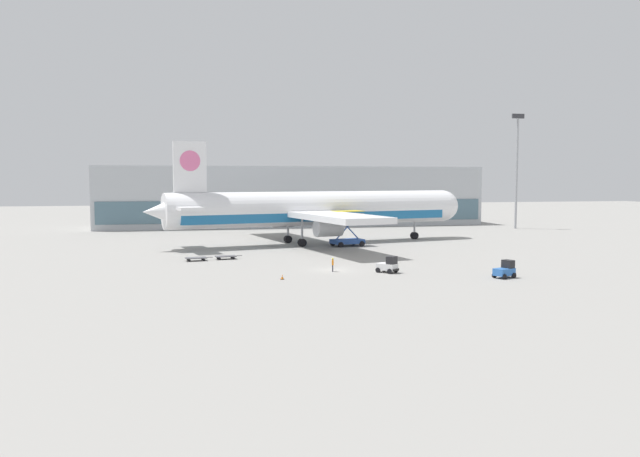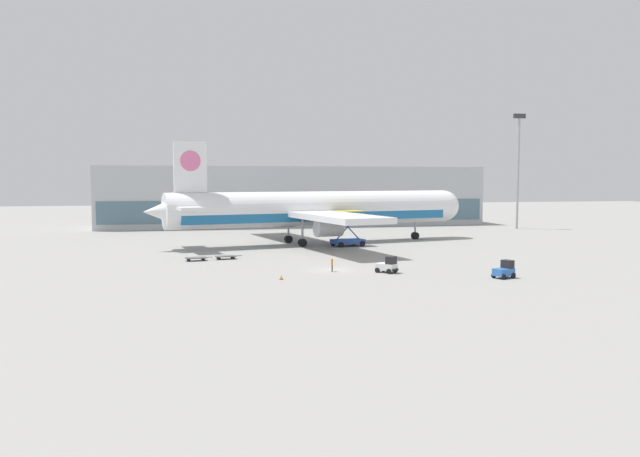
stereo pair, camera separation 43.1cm
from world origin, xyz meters
TOP-DOWN VIEW (x-y plane):
  - ground_plane at (0.00, 0.00)m, footprint 400.00×400.00m
  - terminal_building at (7.80, 74.58)m, footprint 90.00×18.20m
  - light_mast at (55.08, 53.53)m, footprint 2.80×0.50m
  - airplane_main at (3.83, 30.81)m, footprint 57.40×48.61m
  - scissor_lift_loader at (8.66, 25.99)m, footprint 5.71×4.28m
  - baggage_tug_foreground at (5.88, -3.52)m, footprint 2.68×2.78m
  - baggage_tug_mid at (17.53, -10.01)m, footprint 2.78×2.35m
  - baggage_dolly_lead at (-16.26, 12.29)m, footprint 3.77×1.85m
  - baggage_dolly_second at (-12.19, 13.21)m, footprint 3.77×1.85m
  - ground_crew_near at (-0.38, -1.27)m, footprint 0.30×0.56m
  - traffic_cone_near at (-7.22, -5.74)m, footprint 0.40×0.40m

SIDE VIEW (x-z plane):
  - ground_plane at x=0.00m, z-range 0.00..0.00m
  - traffic_cone_near at x=-7.22m, z-range -0.01..0.56m
  - baggage_dolly_lead at x=-16.26m, z-range 0.15..0.63m
  - baggage_dolly_second at x=-12.19m, z-range 0.15..0.63m
  - baggage_tug_foreground at x=5.88m, z-range -0.12..1.88m
  - baggage_tug_mid at x=17.53m, z-range -0.12..1.88m
  - ground_crew_near at x=-0.38m, z-range 0.14..1.80m
  - scissor_lift_loader at x=8.66m, z-range -0.73..5.14m
  - airplane_main at x=3.83m, z-range -2.66..14.34m
  - terminal_building at x=7.80m, z-range -0.01..13.99m
  - light_mast at x=55.08m, z-range 1.87..27.42m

